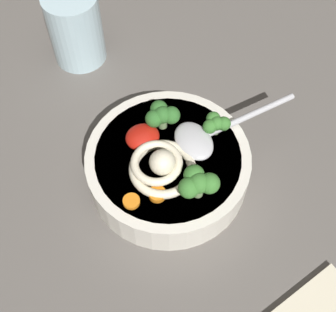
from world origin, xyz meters
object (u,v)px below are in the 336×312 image
Objects in this scene: noodle_pile at (161,166)px; soup_spoon at (203,136)px; soup_bowl at (168,166)px; drinking_glass at (75,28)px.

noodle_pile is 6.88cm from soup_spoon.
noodle_pile reaches higher than soup_bowl.
noodle_pile is at bearing 94.86° from drinking_glass.
drinking_glass is at bearing 104.46° from soup_spoon.
soup_bowl is at bearing 98.67° from drinking_glass.
soup_bowl is 2.31× the size of noodle_pile.
noodle_pile is at bearing -167.79° from soup_spoon.
soup_spoon is at bearing 109.49° from drinking_glass.
drinking_glass is at bearing -85.14° from noodle_pile.
soup_bowl is 5.99cm from soup_spoon.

